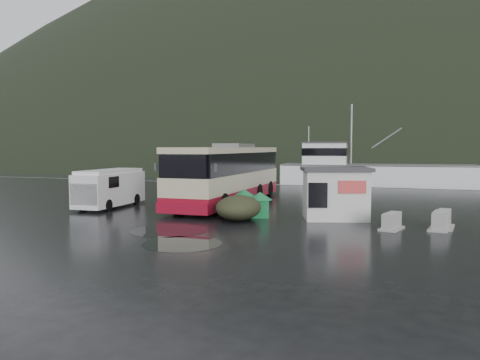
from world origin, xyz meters
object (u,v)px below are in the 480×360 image
(white_van, at_px, (111,207))
(fishing_trawler, at_px, (377,181))
(jersey_barrier_a, at_px, (391,230))
(jersey_barrier_c, at_px, (439,230))
(waste_bin_left, at_px, (244,216))
(ticket_kiosk, at_px, (335,219))
(waste_bin_right, at_px, (260,217))
(jersey_barrier_b, at_px, (444,228))
(dome_tent, at_px, (239,220))
(coach_bus, at_px, (228,203))

(white_van, bearing_deg, fishing_trawler, 60.37)
(jersey_barrier_a, relative_size, jersey_barrier_c, 0.93)
(waste_bin_left, height_order, fishing_trawler, fishing_trawler)
(white_van, relative_size, jersey_barrier_a, 3.69)
(ticket_kiosk, bearing_deg, white_van, 162.36)
(ticket_kiosk, height_order, jersey_barrier_a, ticket_kiosk)
(waste_bin_right, distance_m, jersey_barrier_b, 8.53)
(dome_tent, bearing_deg, fishing_trawler, 81.34)
(waste_bin_left, relative_size, jersey_barrier_a, 0.94)
(waste_bin_right, bearing_deg, coach_bus, 126.74)
(jersey_barrier_b, xyz_separation_m, jersey_barrier_c, (-0.19, -0.48, 0.00))
(jersey_barrier_a, height_order, jersey_barrier_c, jersey_barrier_c)
(waste_bin_left, height_order, jersey_barrier_c, waste_bin_left)
(jersey_barrier_a, bearing_deg, white_van, 172.25)
(white_van, bearing_deg, waste_bin_right, -8.34)
(white_van, distance_m, waste_bin_right, 9.49)
(coach_bus, height_order, ticket_kiosk, coach_bus)
(jersey_barrier_c, bearing_deg, fishing_trawler, 98.74)
(waste_bin_left, xyz_separation_m, jersey_barrier_a, (7.35, -1.73, 0.00))
(white_van, xyz_separation_m, waste_bin_right, (9.46, -0.69, 0.00))
(waste_bin_left, xyz_separation_m, ticket_kiosk, (4.61, 0.44, 0.00))
(fishing_trawler, bearing_deg, coach_bus, -112.75)
(white_van, distance_m, jersey_barrier_c, 17.86)
(coach_bus, relative_size, jersey_barrier_b, 8.41)
(waste_bin_left, distance_m, ticket_kiosk, 4.63)
(ticket_kiosk, relative_size, jersey_barrier_b, 2.05)
(jersey_barrier_a, height_order, fishing_trawler, fishing_trawler)
(waste_bin_right, height_order, fishing_trawler, fishing_trawler)
(coach_bus, bearing_deg, fishing_trawler, 71.27)
(coach_bus, distance_m, jersey_barrier_c, 13.24)
(waste_bin_left, relative_size, dome_tent, 0.45)
(ticket_kiosk, relative_size, fishing_trawler, 0.14)
(white_van, distance_m, fishing_trawler, 30.91)
(coach_bus, xyz_separation_m, jersey_barrier_c, (11.96, -5.69, 0.00))
(jersey_barrier_b, bearing_deg, dome_tent, -174.85)
(jersey_barrier_c, bearing_deg, waste_bin_right, 174.36)
(dome_tent, xyz_separation_m, fishing_trawler, (4.53, 29.78, 0.00))
(jersey_barrier_a, xyz_separation_m, jersey_barrier_c, (1.93, 0.65, 0.00))
(jersey_barrier_c, distance_m, fishing_trawler, 29.77)
(waste_bin_right, height_order, ticket_kiosk, ticket_kiosk)
(waste_bin_left, bearing_deg, coach_bus, 120.23)
(white_van, xyz_separation_m, jersey_barrier_a, (15.86, -2.16, 0.00))
(jersey_barrier_c, relative_size, fishing_trawler, 0.07)
(waste_bin_right, distance_m, ticket_kiosk, 3.73)
(jersey_barrier_b, relative_size, fishing_trawler, 0.07)
(jersey_barrier_a, bearing_deg, jersey_barrier_b, 27.91)
(dome_tent, height_order, jersey_barrier_b, dome_tent)
(waste_bin_right, height_order, dome_tent, waste_bin_right)
(coach_bus, distance_m, ticket_kiosk, 8.40)
(white_van, height_order, ticket_kiosk, ticket_kiosk)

